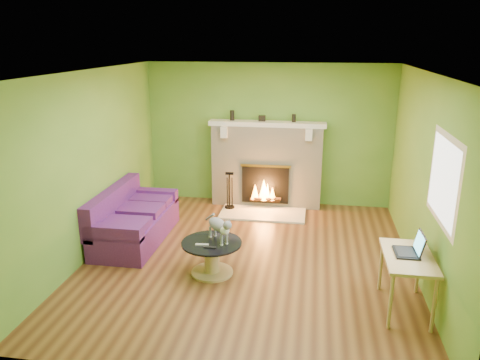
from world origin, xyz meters
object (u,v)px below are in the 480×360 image
object	(u,v)px
cat	(218,228)
sofa	(133,221)
desk	(408,262)
coffee_table	(212,255)

from	to	relation	value
cat	sofa	bearing A→B (deg)	109.69
sofa	desk	size ratio (longest dim) A/B	1.97
sofa	coffee_table	bearing A→B (deg)	-31.20
sofa	desk	world-z (taller)	sofa
sofa	desk	distance (m)	4.06
cat	coffee_table	bearing A→B (deg)	170.11
sofa	cat	distance (m)	1.76
coffee_table	cat	bearing A→B (deg)	32.01
sofa	cat	xyz separation A→B (m)	(1.52, -0.82, 0.32)
sofa	coffee_table	world-z (taller)	sofa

